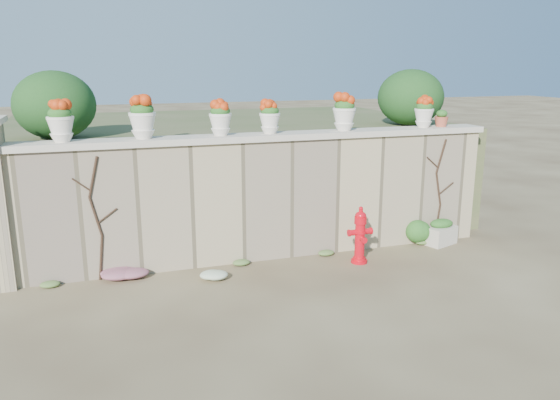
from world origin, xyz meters
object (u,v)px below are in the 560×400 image
object	(u,v)px
urn_pot_0	(60,122)
terracotta_pot	(441,119)
fire_hydrant	(360,235)
planter_box	(441,232)

from	to	relation	value
urn_pot_0	terracotta_pot	xyz separation A→B (m)	(6.38, 0.00, -0.16)
urn_pot_0	terracotta_pot	bearing A→B (deg)	0.00
fire_hydrant	planter_box	size ratio (longest dim) A/B	1.46
planter_box	urn_pot_0	xyz separation A→B (m)	(-6.29, 0.37, 2.17)
planter_box	terracotta_pot	xyz separation A→B (m)	(0.10, 0.37, 2.01)
fire_hydrant	urn_pot_0	bearing A→B (deg)	170.30
fire_hydrant	urn_pot_0	world-z (taller)	urn_pot_0
fire_hydrant	urn_pot_0	xyz separation A→B (m)	(-4.45, 0.77, 1.92)
planter_box	fire_hydrant	bearing A→B (deg)	172.50
planter_box	urn_pot_0	distance (m)	6.66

